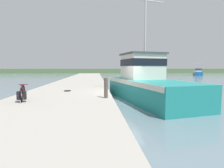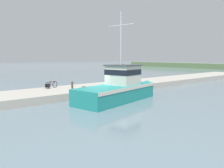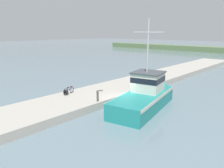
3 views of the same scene
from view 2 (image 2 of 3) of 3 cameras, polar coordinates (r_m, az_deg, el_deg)
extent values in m
plane|color=slate|center=(22.45, -3.30, -3.90)|extent=(320.00, 320.00, 0.00)
cube|color=#A39E93|center=(25.55, -8.50, -1.77)|extent=(5.74, 80.00, 0.76)
cube|color=teal|center=(21.24, 1.07, -2.43)|extent=(5.05, 9.51, 1.52)
cone|color=teal|center=(25.64, 8.30, -0.87)|extent=(1.75, 1.89, 1.45)
cube|color=beige|center=(21.15, 1.08, -0.80)|extent=(5.08, 9.35, 0.30)
cube|color=beige|center=(21.93, 2.87, 2.32)|extent=(3.10, 3.08, 1.86)
cube|color=black|center=(21.91, 2.88, 3.17)|extent=(3.16, 3.14, 0.52)
cube|color=#3D4247|center=(21.87, 2.89, 4.91)|extent=(3.35, 3.33, 0.12)
cylinder|color=#B2B2B7|center=(21.62, 2.32, 11.75)|extent=(0.14, 0.14, 5.06)
cylinder|color=#B2B2B7|center=(21.76, 2.33, 15.07)|extent=(2.91, 0.70, 0.10)
torus|color=black|center=(25.37, -16.50, -0.37)|extent=(0.25, 0.69, 0.71)
torus|color=black|center=(26.05, -14.70, -0.13)|extent=(0.25, 0.69, 0.71)
cylinder|color=maroon|center=(25.49, -16.20, -0.51)|extent=(0.13, 0.36, 0.19)
cylinder|color=maroon|center=(25.61, -15.82, -0.04)|extent=(0.07, 0.15, 0.54)
cylinder|color=maroon|center=(25.49, -16.12, 0.09)|extent=(0.17, 0.47, 0.40)
cylinder|color=maroon|center=(25.79, -15.36, 0.00)|extent=(0.22, 0.66, 0.54)
cylinder|color=maroon|center=(25.79, -15.29, 0.59)|extent=(0.19, 0.54, 0.05)
cylinder|color=maroon|center=(26.01, -14.76, 0.25)|extent=(0.06, 0.11, 0.36)
cylinder|color=maroon|center=(25.97, -14.83, 0.74)|extent=(0.43, 0.16, 0.04)
cube|color=black|center=(25.59, -15.80, 0.61)|extent=(0.16, 0.26, 0.05)
cube|color=black|center=(25.51, -16.61, -0.42)|extent=(0.20, 0.34, 0.39)
cube|color=black|center=(25.30, -16.21, -0.46)|extent=(0.20, 0.34, 0.39)
cylinder|color=#51473D|center=(22.13, -10.34, -0.76)|extent=(0.21, 0.21, 1.08)
torus|color=black|center=(25.86, -7.40, -0.74)|extent=(0.47, 0.47, 0.05)
cylinder|color=blue|center=(26.68, -14.30, -0.46)|extent=(0.06, 0.06, 0.24)
camera|label=1|loc=(19.73, -35.45, 0.30)|focal=28.00mm
camera|label=3|loc=(6.32, -80.12, 31.33)|focal=35.00mm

